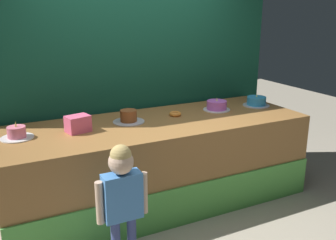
{
  "coord_description": "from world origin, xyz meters",
  "views": [
    {
      "loc": [
        -1.57,
        -2.86,
        2.05
      ],
      "look_at": [
        0.02,
        0.33,
        0.99
      ],
      "focal_mm": 40.18,
      "sensor_mm": 36.0,
      "label": 1
    }
  ],
  "objects_px": {
    "cake_far_left": "(17,133)",
    "cake_center_right": "(217,106)",
    "cake_far_right": "(256,102)",
    "pink_box": "(78,124)",
    "donut": "(175,114)",
    "cake_center_left": "(129,117)",
    "child_figure": "(122,192)"
  },
  "relations": [
    {
      "from": "pink_box",
      "to": "cake_center_right",
      "type": "relative_size",
      "value": 0.69
    },
    {
      "from": "donut",
      "to": "cake_center_left",
      "type": "relative_size",
      "value": 0.4
    },
    {
      "from": "child_figure",
      "to": "donut",
      "type": "height_order",
      "value": "child_figure"
    },
    {
      "from": "child_figure",
      "to": "cake_center_right",
      "type": "height_order",
      "value": "child_figure"
    },
    {
      "from": "donut",
      "to": "cake_far_right",
      "type": "relative_size",
      "value": 0.41
    },
    {
      "from": "pink_box",
      "to": "donut",
      "type": "distance_m",
      "value": 1.1
    },
    {
      "from": "child_figure",
      "to": "donut",
      "type": "xyz_separation_m",
      "value": [
        1.0,
        1.05,
        0.24
      ]
    },
    {
      "from": "cake_far_left",
      "to": "cake_center_right",
      "type": "height_order",
      "value": "cake_far_left"
    },
    {
      "from": "donut",
      "to": "cake_center_right",
      "type": "relative_size",
      "value": 0.42
    },
    {
      "from": "cake_center_left",
      "to": "pink_box",
      "type": "bearing_deg",
      "value": -171.29
    },
    {
      "from": "child_figure",
      "to": "cake_far_right",
      "type": "relative_size",
      "value": 3.39
    },
    {
      "from": "cake_far_right",
      "to": "child_figure",
      "type": "bearing_deg",
      "value": -154.27
    },
    {
      "from": "cake_far_left",
      "to": "cake_center_right",
      "type": "xyz_separation_m",
      "value": [
        2.18,
        0.03,
        0.0
      ]
    },
    {
      "from": "child_figure",
      "to": "cake_center_left",
      "type": "xyz_separation_m",
      "value": [
        0.46,
        1.05,
        0.27
      ]
    },
    {
      "from": "pink_box",
      "to": "cake_center_right",
      "type": "height_order",
      "value": "pink_box"
    },
    {
      "from": "pink_box",
      "to": "cake_far_left",
      "type": "relative_size",
      "value": 0.73
    },
    {
      "from": "pink_box",
      "to": "donut",
      "type": "xyz_separation_m",
      "value": [
        1.09,
        0.08,
        -0.06
      ]
    },
    {
      "from": "cake_far_left",
      "to": "cake_center_right",
      "type": "relative_size",
      "value": 0.95
    },
    {
      "from": "donut",
      "to": "child_figure",
      "type": "bearing_deg",
      "value": -133.7
    },
    {
      "from": "donut",
      "to": "cake_far_right",
      "type": "distance_m",
      "value": 1.09
    },
    {
      "from": "cake_far_right",
      "to": "cake_far_left",
      "type": "bearing_deg",
      "value": 179.61
    },
    {
      "from": "cake_center_left",
      "to": "cake_center_right",
      "type": "height_order",
      "value": "cake_center_right"
    },
    {
      "from": "child_figure",
      "to": "donut",
      "type": "bearing_deg",
      "value": 46.3
    },
    {
      "from": "cake_far_right",
      "to": "donut",
      "type": "bearing_deg",
      "value": 177.83
    },
    {
      "from": "cake_far_left",
      "to": "cake_center_left",
      "type": "distance_m",
      "value": 1.09
    },
    {
      "from": "child_figure",
      "to": "cake_far_left",
      "type": "xyz_separation_m",
      "value": [
        -0.63,
        1.03,
        0.26
      ]
    },
    {
      "from": "cake_center_right",
      "to": "cake_far_right",
      "type": "distance_m",
      "value": 0.55
    },
    {
      "from": "cake_far_left",
      "to": "cake_far_right",
      "type": "bearing_deg",
      "value": -0.39
    },
    {
      "from": "pink_box",
      "to": "cake_far_right",
      "type": "bearing_deg",
      "value": 1.09
    },
    {
      "from": "child_figure",
      "to": "cake_far_left",
      "type": "height_order",
      "value": "child_figure"
    },
    {
      "from": "cake_far_left",
      "to": "cake_center_left",
      "type": "xyz_separation_m",
      "value": [
        1.09,
        0.02,
        0.01
      ]
    },
    {
      "from": "donut",
      "to": "cake_center_right",
      "type": "bearing_deg",
      "value": 0.29
    }
  ]
}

